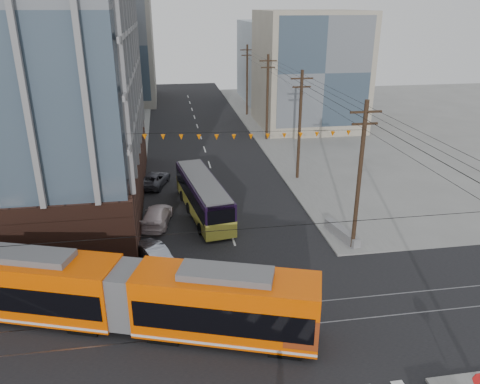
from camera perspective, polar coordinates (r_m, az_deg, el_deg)
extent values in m
plane|color=slate|center=(24.90, 4.12, -20.58)|extent=(160.00, 160.00, 0.00)
cube|color=#8C99A5|center=(71.31, -19.82, 14.45)|extent=(18.00, 16.00, 18.00)
cube|color=gray|center=(69.49, 8.37, 14.47)|extent=(14.00, 14.00, 16.00)
cube|color=gray|center=(90.53, -15.84, 16.89)|extent=(16.00, 18.00, 20.00)
cube|color=#8C99A5|center=(89.24, 5.73, 15.57)|extent=(16.00, 16.00, 14.00)
cylinder|color=black|center=(75.78, 0.87, 13.40)|extent=(0.30, 0.30, 11.00)
imported|color=#959BAB|center=(33.51, -10.66, -7.21)|extent=(3.04, 4.40, 1.37)
imported|color=silver|center=(38.79, -10.11, -2.87)|extent=(2.98, 5.41, 1.48)
imported|color=#474853|center=(47.08, -10.39, 1.54)|extent=(3.53, 5.21, 1.33)
cube|color=slate|center=(36.94, 12.30, -4.94)|extent=(1.79, 4.23, 0.82)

